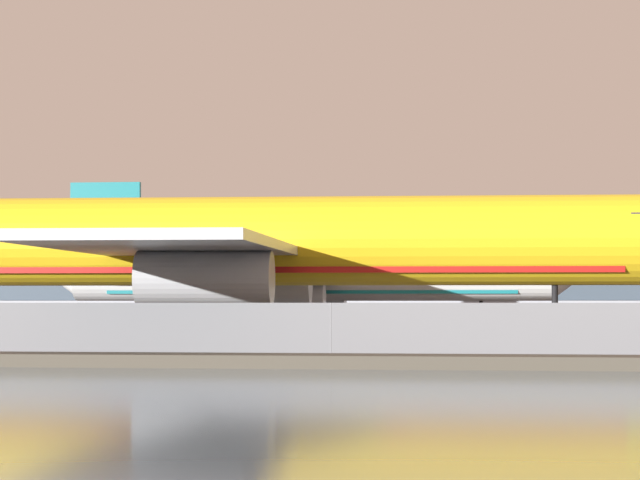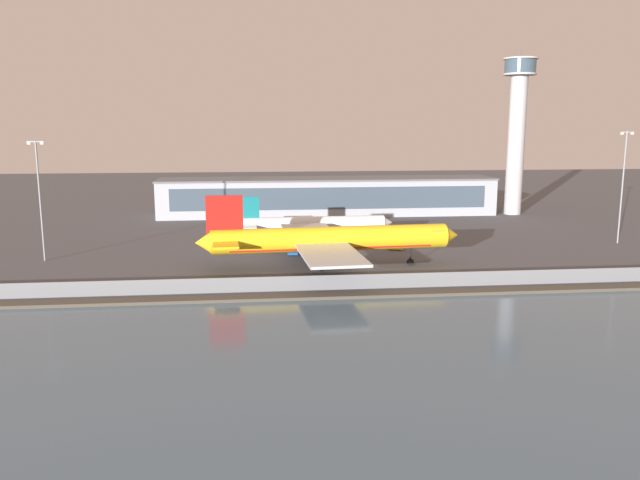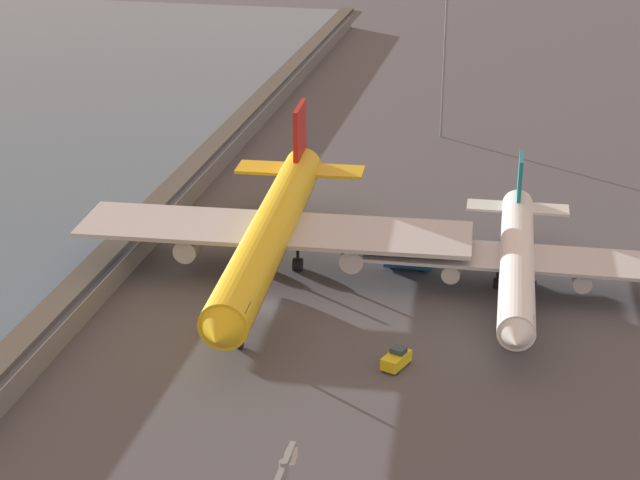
{
  "view_description": "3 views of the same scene",
  "coord_description": "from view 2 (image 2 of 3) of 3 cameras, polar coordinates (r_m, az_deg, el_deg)",
  "views": [
    {
      "loc": [
        8.89,
        -76.84,
        2.48
      ],
      "look_at": [
        -3.15,
        1.58,
        5.72
      ],
      "focal_mm": 85.0,
      "sensor_mm": 36.0,
      "label": 1
    },
    {
      "loc": [
        -20.63,
        -113.65,
        26.33
      ],
      "look_at": [
        -8.09,
        3.24,
        4.73
      ],
      "focal_mm": 35.0,
      "sensor_mm": 36.0,
      "label": 2
    },
    {
      "loc": [
        94.97,
        26.18,
        48.8
      ],
      "look_at": [
        -8.2,
        4.55,
        4.4
      ],
      "focal_mm": 60.0,
      "sensor_mm": 36.0,
      "label": 3
    }
  ],
  "objects": [
    {
      "name": "ground_plane",
      "position": [
        118.47,
        4.06,
        -2.46
      ],
      "size": [
        500.0,
        500.0,
        0.0
      ],
      "primitive_type": "plane",
      "color": "#4C4C51"
    },
    {
      "name": "waterfront_lagoon",
      "position": [
        54.2,
        18.17,
        -19.21
      ],
      "size": [
        320.0,
        98.0,
        0.01
      ],
      "color": "slate",
      "rests_on": "ground"
    },
    {
      "name": "shoreline_seawall",
      "position": [
        98.9,
        6.16,
        -4.94
      ],
      "size": [
        320.0,
        3.0,
        0.5
      ],
      "color": "#474238",
      "rests_on": "ground"
    },
    {
      "name": "perimeter_fence",
      "position": [
        102.91,
        5.64,
        -3.76
      ],
      "size": [
        280.0,
        0.1,
        2.44
      ],
      "color": "slate",
      "rests_on": "ground"
    },
    {
      "name": "cargo_jet_yellow",
      "position": [
        115.82,
        0.64,
        0.0
      ],
      "size": [
        49.92,
        43.0,
        14.17
      ],
      "color": "yellow",
      "rests_on": "ground"
    },
    {
      "name": "passenger_jet_white_teal",
      "position": [
        141.38,
        -0.9,
        1.39
      ],
      "size": [
        37.25,
        31.86,
        10.88
      ],
      "color": "white",
      "rests_on": "ground"
    },
    {
      "name": "baggage_tug",
      "position": [
        134.97,
        6.9,
        -0.57
      ],
      "size": [
        3.56,
        2.64,
        1.8
      ],
      "color": "yellow",
      "rests_on": "ground"
    },
    {
      "name": "ops_van",
      "position": [
        130.03,
        -2.56,
        -0.71
      ],
      "size": [
        2.14,
        5.22,
        2.48
      ],
      "color": "#19519E",
      "rests_on": "ground"
    },
    {
      "name": "control_tower",
      "position": [
        195.93,
        17.57,
        10.11
      ],
      "size": [
        9.88,
        9.88,
        48.06
      ],
      "color": "#ADADB2",
      "rests_on": "ground"
    },
    {
      "name": "terminal_building",
      "position": [
        186.97,
        0.71,
        4.02
      ],
      "size": [
        99.8,
        15.89,
        11.01
      ],
      "color": "#9EA3AD",
      "rests_on": "ground"
    },
    {
      "name": "apron_light_mast_apron_west",
      "position": [
        155.58,
        25.94,
        4.79
      ],
      "size": [
        3.2,
        0.4,
        25.19
      ],
      "color": "gray",
      "rests_on": "ground"
    },
    {
      "name": "apron_light_mast_apron_east",
      "position": [
        133.08,
        -24.25,
        3.79
      ],
      "size": [
        3.2,
        0.4,
        23.58
      ],
      "color": "gray",
      "rests_on": "ground"
    }
  ]
}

